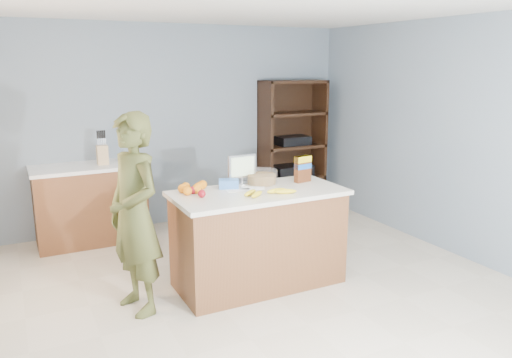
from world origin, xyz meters
name	(u,v)px	position (x,y,z in m)	size (l,w,h in m)	color
floor	(274,296)	(0.00, 0.00, 0.00)	(4.50, 5.00, 0.02)	beige
walls	(275,110)	(0.00, 0.00, 1.65)	(4.52, 5.02, 2.51)	gray
counter_peninsula	(258,242)	(0.00, 0.30, 0.42)	(1.56, 0.76, 0.90)	brown
back_cabinet	(91,203)	(-1.20, 2.20, 0.45)	(1.24, 0.62, 0.90)	brown
shelving_unit	(291,148)	(1.55, 2.35, 0.86)	(0.90, 0.40, 1.80)	black
person	(135,215)	(-1.12, 0.31, 0.83)	(0.61, 0.40, 1.66)	#464921
knife_block	(102,154)	(-1.03, 2.17, 1.02)	(0.12, 0.10, 0.31)	tan
envelopes	(246,189)	(-0.08, 0.40, 0.90)	(0.39, 0.20, 0.00)	white
bananas	(267,192)	(0.01, 0.15, 0.92)	(0.50, 0.23, 0.04)	yellow
apples	(197,192)	(-0.55, 0.39, 0.93)	(0.09, 0.22, 0.07)	maroon
oranges	(193,188)	(-0.54, 0.53, 0.94)	(0.29, 0.24, 0.08)	orange
blue_carton	(229,184)	(-0.20, 0.52, 0.94)	(0.18, 0.12, 0.08)	blue
salad_bowl	(262,178)	(0.16, 0.54, 0.96)	(0.30, 0.30, 0.13)	#267219
tv	(242,168)	(-0.02, 0.61, 1.06)	(0.28, 0.12, 0.28)	silver
cereal_box	(303,167)	(0.54, 0.42, 1.05)	(0.18, 0.09, 0.26)	#592B14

